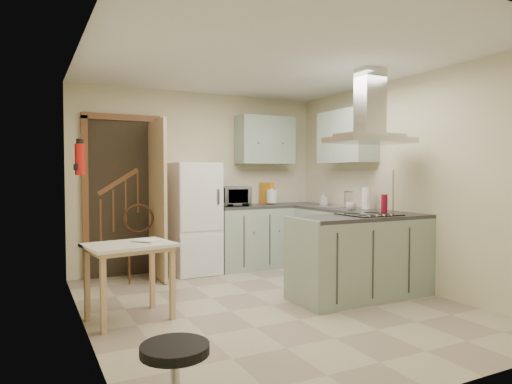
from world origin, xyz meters
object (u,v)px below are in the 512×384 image
bentwood_chair (141,246)px  microwave (231,196)px  peninsula (361,256)px  drop_leaf_table (130,282)px  extractor_hood (370,140)px  fridge (195,218)px

bentwood_chair → microwave: size_ratio=1.77×
bentwood_chair → microwave: bearing=13.8°
peninsula → drop_leaf_table: peninsula is taller
peninsula → microwave: size_ratio=3.13×
extractor_hood → microwave: bearing=112.0°
peninsula → extractor_hood: extractor_hood is taller
drop_leaf_table → peninsula: bearing=-18.2°
drop_leaf_table → microwave: bearing=32.9°
peninsula → bentwood_chair: size_ratio=1.77×
extractor_hood → drop_leaf_table: size_ratio=1.18×
drop_leaf_table → microwave: size_ratio=1.54×
fridge → peninsula: bearing=-58.3°
bentwood_chair → microwave: 1.42m
peninsula → extractor_hood: size_ratio=1.72×
fridge → extractor_hood: extractor_hood is taller
fridge → microwave: bearing=-2.4°
fridge → microwave: size_ratio=3.03×
drop_leaf_table → bentwood_chair: (0.45, 1.51, 0.08)m
fridge → extractor_hood: bearing=-56.2°
fridge → bentwood_chair: size_ratio=1.72×
drop_leaf_table → fridge: bearing=43.7°
bentwood_chair → extractor_hood: bearing=-32.3°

